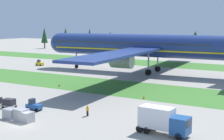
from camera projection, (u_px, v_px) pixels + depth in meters
The scene contains 15 objects.
ground_plane at pixel (22, 125), 48.75m from camera, with size 400.00×400.00×0.00m, color gray.
grass_strip_near at pixel (127, 88), 76.01m from camera, with size 320.00×17.12×0.01m, color #3D752D.
grass_strip_far at pixel (191, 66), 115.49m from camera, with size 320.00×17.12×0.01m, color #3D752D.
airliner at pixel (146, 46), 97.81m from camera, with size 66.09×81.22×22.27m.
baggage_tug at pixel (34, 106), 56.87m from camera, with size 2.76×1.66×1.97m.
cargo_dolly_lead at pixel (9, 102), 58.73m from camera, with size 2.39×1.80×1.55m.
catering_truck at pixel (163, 120), 44.54m from camera, with size 7.05×2.61×3.58m.
pushback_tractor at pixel (40, 63), 116.01m from camera, with size 2.68×1.47×1.97m.
ground_crew_marshaller at pixel (87, 110), 53.43m from camera, with size 0.55×0.36×1.74m.
ground_crew_loader at pixel (166, 118), 48.84m from camera, with size 0.36×0.54×1.74m.
uld_container_1 at pixel (21, 115), 51.05m from camera, with size 2.00×1.60×1.76m, color #A3A3A8.
uld_container_2 at pixel (11, 113), 52.13m from camera, with size 2.00×1.60×1.53m, color #A3A3A8.
uld_container_3 at pixel (26, 117), 50.25m from camera, with size 2.00×1.60×1.55m, color #A3A3A8.
taxiway_marker_0 at pixel (144, 97), 65.54m from camera, with size 0.44×0.44×0.63m, color orange.
taxiway_marker_1 at pixel (59, 85), 78.08m from camera, with size 0.44×0.44×0.69m, color orange.
Camera 1 is at (35.04, -34.12, 14.60)m, focal length 54.66 mm.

